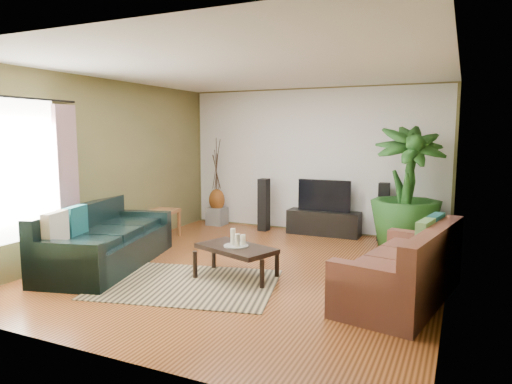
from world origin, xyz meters
The scene contains 27 objects.
floor centered at (0.00, 0.00, 0.00)m, with size 5.50×5.50×0.00m, color #9F5429.
ceiling centered at (0.00, 0.00, 2.70)m, with size 5.50×5.50×0.00m, color white.
wall_back centered at (0.00, 2.75, 1.35)m, with size 5.00×5.00×0.00m, color olive.
wall_front centered at (0.00, -2.75, 1.35)m, with size 5.00×5.00×0.00m, color olive.
wall_left centered at (-2.50, 0.00, 1.35)m, with size 5.50×5.50×0.00m, color olive.
wall_right centered at (2.50, 0.00, 1.35)m, with size 5.50×5.50×0.00m, color olive.
backwall_panel centered at (0.00, 2.74, 1.35)m, with size 4.90×4.90×0.00m, color white.
window_pane centered at (-2.48, -1.60, 1.40)m, with size 1.80×1.80×0.00m, color white.
curtain_far centered at (-2.43, -0.85, 1.15)m, with size 0.08×0.35×2.20m, color gray.
curtain_rod centered at (-2.43, -1.60, 2.30)m, with size 0.03×0.03×1.90m, color black.
sofa_left centered at (-1.89, -0.67, 0.42)m, with size 2.33×1.00×0.85m, color black.
sofa_right centered at (2.03, -0.33, 0.42)m, with size 1.97×0.89×0.85m, color brown.
area_rug centered at (-0.44, -0.91, 0.01)m, with size 2.17×1.54×0.01m, color tan.
coffee_table centered at (0.00, -0.42, 0.21)m, with size 1.02×0.56×0.42m, color black.
candle_tray centered at (0.00, -0.42, 0.43)m, with size 0.32×0.32×0.01m, color gray.
candle_tall centered at (-0.06, -0.39, 0.54)m, with size 0.07×0.07×0.20m, color #F1E8CB.
candle_mid centered at (0.04, -0.46, 0.51)m, with size 0.07×0.07×0.16m, color beige.
candle_short centered at (0.07, -0.36, 0.50)m, with size 0.07×0.07×0.13m, color white.
tv_stand centered at (0.32, 2.50, 0.22)m, with size 1.33×0.40×0.44m, color black.
television centered at (0.32, 2.50, 0.73)m, with size 0.98×0.05×0.58m, color black.
speaker_left centered at (-0.83, 2.38, 0.50)m, with size 0.18×0.20×1.00m, color black.
speaker_right centered at (1.38, 2.50, 0.50)m, with size 0.18×0.20×1.01m, color black.
potted_plant centered at (1.80, 2.02, 0.99)m, with size 1.11×1.11×1.98m, color #1C4918.
plant_pot centered at (1.80, 2.02, 0.14)m, with size 0.37×0.37×0.28m, color black.
pedestal centered at (-1.93, 2.50, 0.18)m, with size 0.35×0.35×0.35m, color gray.
vase centered at (-1.93, 2.50, 0.51)m, with size 0.32×0.32×0.45m, color brown.
side_table centered at (-2.25, 1.11, 0.25)m, with size 0.48×0.48×0.50m, color #975331.
Camera 1 is at (2.62, -5.51, 1.87)m, focal length 32.00 mm.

